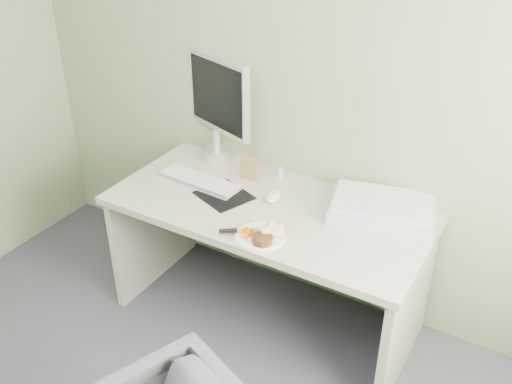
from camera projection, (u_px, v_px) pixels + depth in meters
The scene contains 14 objects.
wall_back at pixel (306, 64), 2.80m from camera, with size 3.50×3.50×0.00m, color #74855D.
desk at pixel (267, 236), 2.92m from camera, with size 1.60×0.75×0.73m.
plate at pixel (260, 237), 2.59m from camera, with size 0.23×0.23×0.01m, color white.
steak at pixel (262, 239), 2.54m from camera, with size 0.10×0.10×0.03m, color black.
potato_pile at pixel (270, 230), 2.58m from camera, with size 0.11×0.08×0.06m, color tan.
carrot_heap at pixel (247, 232), 2.58m from camera, with size 0.06×0.05×0.04m, color orange.
steak_knife at pixel (235, 231), 2.60m from camera, with size 0.18×0.14×0.02m.
mousepad at pixel (224, 195), 2.92m from camera, with size 0.26×0.23×0.00m, color black.
keyboard at pixel (199, 180), 3.02m from camera, with size 0.45×0.13×0.02m, color white.
computer_mouse at pixel (274, 197), 2.87m from camera, with size 0.07×0.12×0.04m, color white.
photo_frame at pixel (250, 169), 3.03m from camera, with size 0.11×0.01×0.13m, color olive.
eyedrop_bottle at pixel (281, 172), 3.06m from camera, with size 0.03×0.03×0.08m.
scanner at pixel (382, 209), 2.73m from camera, with size 0.49×0.33×0.08m, color silver.
monitor at pixel (217, 103), 3.11m from camera, with size 0.49×0.21×0.60m.
Camera 1 is at (1.17, -0.48, 2.22)m, focal length 40.00 mm.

